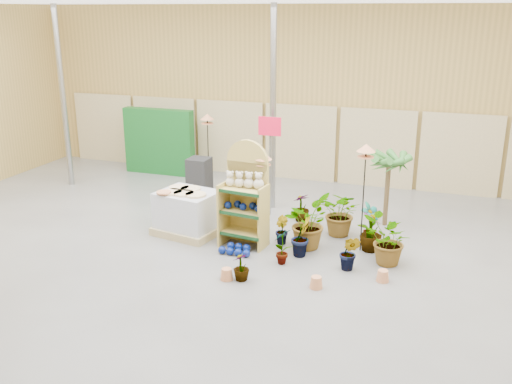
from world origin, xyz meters
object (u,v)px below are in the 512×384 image
pallet_stack (188,213)px  bird_table_front (263,159)px  display_shelf (246,198)px  potted_plant_2 (307,222)px

pallet_stack → bird_table_front: size_ratio=0.78×
pallet_stack → display_shelf: bearing=6.4°
pallet_stack → potted_plant_2: bearing=13.0°
display_shelf → potted_plant_2: size_ratio=2.00×
potted_plant_2 → display_shelf: bearing=-170.6°
potted_plant_2 → bird_table_front: bearing=-177.4°
pallet_stack → bird_table_front: 2.01m
pallet_stack → bird_table_front: bird_table_front is taller
pallet_stack → potted_plant_2: potted_plant_2 is taller
bird_table_front → potted_plant_2: bird_table_front is taller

